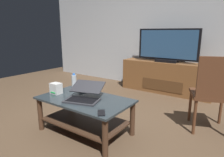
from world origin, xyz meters
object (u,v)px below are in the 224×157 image
(tv_remote, at_px, (85,91))
(router_box, at_px, (56,88))
(television, at_px, (167,46))
(dining_chair, at_px, (213,91))
(media_cabinet, at_px, (166,77))
(laptop, at_px, (84,95))
(water_bottle_near, at_px, (74,83))
(cell_phone, at_px, (101,113))
(coffee_table, at_px, (85,109))

(tv_remote, bearing_deg, router_box, -120.98)
(television, distance_m, dining_chair, 1.66)
(dining_chair, bearing_deg, router_box, -150.76)
(dining_chair, bearing_deg, media_cabinet, 128.57)
(laptop, bearing_deg, dining_chair, 36.50)
(dining_chair, distance_m, water_bottle_near, 1.71)
(television, relative_size, dining_chair, 1.26)
(router_box, distance_m, water_bottle_near, 0.24)
(water_bottle_near, xyz_separation_m, cell_phone, (0.75, -0.38, -0.10))
(media_cabinet, height_order, water_bottle_near, water_bottle_near)
(coffee_table, relative_size, media_cabinet, 0.62)
(tv_remote, bearing_deg, coffee_table, -35.21)
(coffee_table, xyz_separation_m, media_cabinet, (0.21, 2.14, 0.01))
(cell_phone, bearing_deg, television, 55.83)
(television, height_order, tv_remote, television)
(media_cabinet, bearing_deg, cell_phone, -84.89)
(coffee_table, distance_m, router_box, 0.48)
(media_cabinet, relative_size, television, 1.50)
(media_cabinet, relative_size, dining_chair, 1.89)
(coffee_table, distance_m, television, 2.22)
(media_cabinet, xyz_separation_m, tv_remote, (-0.40, -1.94, 0.13))
(media_cabinet, xyz_separation_m, cell_phone, (0.21, -2.37, 0.13))
(coffee_table, height_order, dining_chair, dining_chair)
(water_bottle_near, height_order, cell_phone, water_bottle_near)
(water_bottle_near, distance_m, cell_phone, 0.85)
(coffee_table, distance_m, laptop, 0.20)
(dining_chair, height_order, cell_phone, dining_chair)
(media_cabinet, relative_size, router_box, 12.96)
(router_box, height_order, water_bottle_near, water_bottle_near)
(tv_remote, bearing_deg, dining_chair, 37.82)
(coffee_table, bearing_deg, tv_remote, 132.32)
(laptop, relative_size, tv_remote, 3.05)
(water_bottle_near, height_order, tv_remote, water_bottle_near)
(router_box, bearing_deg, laptop, 4.48)
(dining_chair, distance_m, router_box, 1.90)
(dining_chair, bearing_deg, coffee_table, -144.75)
(television, relative_size, water_bottle_near, 5.06)
(cell_phone, height_order, tv_remote, tv_remote)
(water_bottle_near, bearing_deg, media_cabinet, 74.79)
(coffee_table, distance_m, tv_remote, 0.31)
(media_cabinet, bearing_deg, dining_chair, -51.43)
(coffee_table, xyz_separation_m, laptop, (0.02, -0.02, 0.19))
(dining_chair, xyz_separation_m, router_box, (-1.66, -0.93, -0.02))
(dining_chair, relative_size, tv_remote, 5.86)
(router_box, distance_m, cell_phone, 0.87)
(tv_remote, bearing_deg, water_bottle_near, -151.34)
(media_cabinet, xyz_separation_m, television, (0.00, -0.02, 0.62))
(cell_phone, bearing_deg, router_box, 129.69)
(media_cabinet, bearing_deg, laptop, -95.04)
(water_bottle_near, bearing_deg, television, 74.63)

